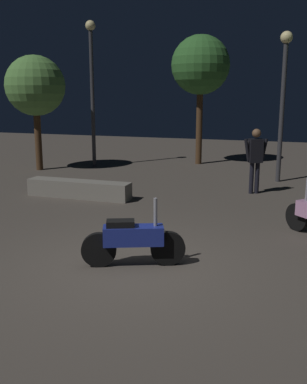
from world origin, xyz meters
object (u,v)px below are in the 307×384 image
object	(u,v)px
streetlamp_near	(92,76)
streetlamp_far	(283,87)
motorcycle_blue_foreground	(133,240)
person_rider_beside	(255,155)

from	to	relation	value
streetlamp_near	streetlamp_far	xyz separation A→B (m)	(6.78, -0.88, -0.41)
motorcycle_blue_foreground	person_rider_beside	xyz separation A→B (m)	(1.26, 5.95, 0.63)
person_rider_beside	streetlamp_near	size ratio (longest dim) A/B	0.34
streetlamp_far	person_rider_beside	bearing A→B (deg)	-105.22
motorcycle_blue_foreground	streetlamp_near	world-z (taller)	streetlamp_near
person_rider_beside	streetlamp_near	world-z (taller)	streetlamp_near
person_rider_beside	streetlamp_far	world-z (taller)	streetlamp_far
motorcycle_blue_foreground	streetlamp_far	bearing A→B (deg)	55.19
motorcycle_blue_foreground	streetlamp_far	world-z (taller)	streetlamp_far
person_rider_beside	streetlamp_far	size ratio (longest dim) A/B	0.40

